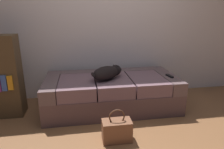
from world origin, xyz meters
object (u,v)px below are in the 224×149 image
object	(u,v)px
dog_dark	(107,73)
tv_remote	(170,76)
handbag	(117,130)
couch	(111,92)

from	to	relation	value
dog_dark	tv_remote	size ratio (longest dim) A/B	3.38
tv_remote	dog_dark	bearing A→B (deg)	169.66
dog_dark	tv_remote	bearing A→B (deg)	-2.10
dog_dark	handbag	bearing A→B (deg)	-90.38
couch	handbag	size ratio (longest dim) A/B	5.02
tv_remote	handbag	distance (m)	1.21
tv_remote	couch	bearing A→B (deg)	162.80
handbag	couch	bearing A→B (deg)	84.76
tv_remote	handbag	world-z (taller)	tv_remote
handbag	tv_remote	bearing A→B (deg)	37.72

